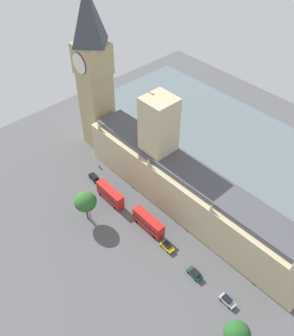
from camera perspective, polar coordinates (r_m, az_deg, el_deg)
name	(u,v)px	position (r m, az deg, el deg)	size (l,w,h in m)	color
ground_plane	(184,212)	(112.02, 5.62, -6.63)	(148.74, 148.74, 0.00)	#565659
river_thames	(260,155)	(135.06, 16.61, 1.85)	(43.57, 133.87, 0.25)	slate
parliament_building	(186,185)	(107.71, 5.93, -2.60)	(12.72, 75.23, 31.49)	#CCBA8E
clock_tower	(93,70)	(121.27, -8.05, 14.37)	(9.57, 9.57, 53.99)	tan
car_black_opposite_hall	(94,178)	(121.38, -7.89, -1.43)	(2.25, 4.59, 1.74)	black
double_decker_bus_under_trees	(110,194)	(113.28, -5.55, -3.92)	(2.88, 10.56, 4.75)	red
double_decker_bus_by_river_gate	(148,222)	(105.69, 0.21, -8.14)	(2.73, 10.52, 4.75)	red
car_yellow_cab_midblock	(167,246)	(103.12, 3.01, -11.64)	(2.09, 4.09, 1.74)	gold
car_dark_green_trailing	(195,274)	(99.14, 7.18, -15.41)	(2.24, 4.32, 1.74)	#19472D
car_silver_far_end	(227,301)	(96.68, 11.94, -18.86)	(1.97, 4.15, 1.74)	#B7B7BC
pedestrian_kerbside	(99,166)	(125.50, -7.16, 0.34)	(0.61, 0.50, 1.64)	gray
plane_tree_near_tower	(237,334)	(86.76, 13.34, -23.03)	(5.62, 5.62, 9.33)	brown
plane_tree_corner	(85,202)	(106.14, -9.22, -4.99)	(6.32, 6.32, 9.76)	brown
street_lamp_slot_10	(89,207)	(107.70, -8.68, -5.79)	(0.56, 0.56, 6.94)	black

